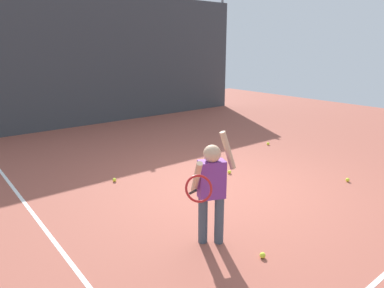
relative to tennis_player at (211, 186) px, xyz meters
The scene contains 12 objects.
ground_plane 1.85m from the tennis_player, 40.82° to the left, with size 20.00×20.00×0.00m, color #9E5142.
court_line_sideline 2.66m from the tennis_player, 124.33° to the left, with size 0.05×9.00×0.00m, color white.
back_fence_windscreen 7.29m from the tennis_player, 79.70° to the left, with size 11.43×0.08×3.76m, color #383D42.
fence_post_1 7.27m from the tennis_player, 94.54° to the left, with size 0.09×0.09×3.91m, color slate.
fence_post_2 7.90m from the tennis_player, 66.26° to the left, with size 0.09×0.09×3.91m, color slate.
fence_post_3 9.98m from the tennis_player, 46.20° to the left, with size 0.09×0.09×3.91m, color slate.
tennis_player is the anchor object (origin of this frame).
tennis_ball_0 0.94m from the tennis_player, 67.23° to the right, with size 0.07×0.07×0.07m, color #CCE033.
tennis_ball_1 2.57m from the tennis_player, 90.20° to the left, with size 0.07×0.07×0.07m, color #CCE033.
tennis_ball_2 2.47m from the tennis_player, 39.89° to the left, with size 0.07×0.07×0.07m, color #CCE033.
tennis_ball_4 3.21m from the tennis_player, ahead, with size 0.07×0.07×0.07m, color #CCE033.
tennis_ball_5 4.58m from the tennis_player, 30.83° to the left, with size 0.07×0.07×0.07m, color #CCE033.
Camera 1 is at (-3.73, -3.82, 2.25)m, focal length 32.41 mm.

